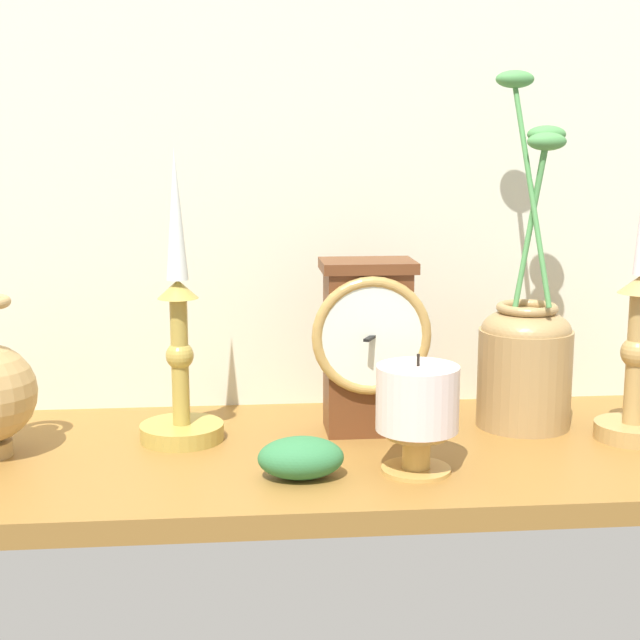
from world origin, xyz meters
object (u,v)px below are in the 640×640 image
mantel_clock (368,344)px  pillar_candle_front (417,408)px  brass_vase_jar (525,352)px  candlestick_tall_center (180,352)px  candlestick_tall_left (635,344)px

mantel_clock → pillar_candle_front: mantel_clock is taller
brass_vase_jar → pillar_candle_front: brass_vase_jar is taller
mantel_clock → candlestick_tall_center: bearing=-177.3°
candlestick_tall_center → brass_vase_jar: size_ratio=0.79×
mantel_clock → pillar_candle_front: bearing=-77.0°
mantel_clock → candlestick_tall_center: size_ratio=0.61×
candlestick_tall_center → pillar_candle_front: candlestick_tall_center is taller
candlestick_tall_left → brass_vase_jar: size_ratio=0.86×
brass_vase_jar → candlestick_tall_center: bearing=-177.2°
candlestick_tall_center → candlestick_tall_left: bearing=-4.2°
candlestick_tall_left → brass_vase_jar: 12.03cm
candlestick_tall_left → pillar_candle_front: bearing=-161.4°
candlestick_tall_center → mantel_clock: bearing=2.7°
brass_vase_jar → pillar_candle_front: 21.00cm
mantel_clock → brass_vase_jar: 18.45cm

